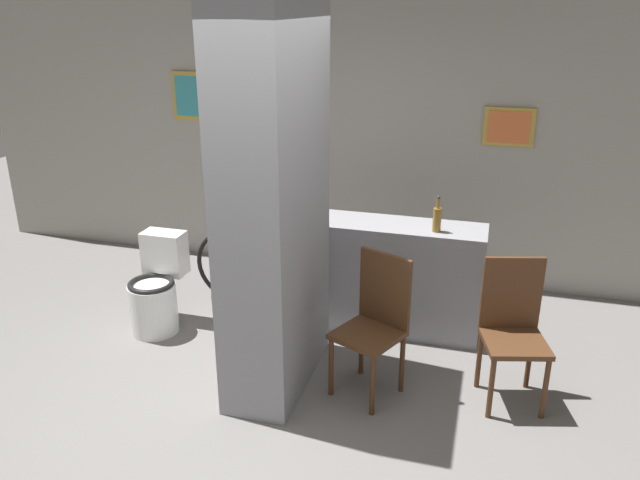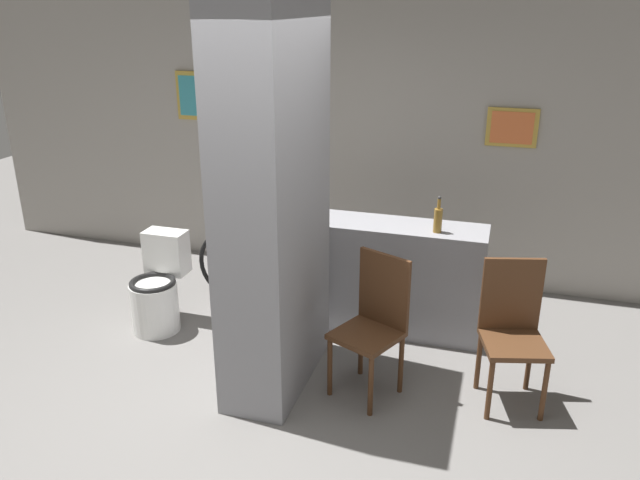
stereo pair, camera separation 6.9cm
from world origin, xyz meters
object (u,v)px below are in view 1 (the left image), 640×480
at_px(toilet, 156,292).
at_px(bottle_tall, 437,218).
at_px(chair_near_pillar, 375,320).
at_px(chair_by_doorway, 513,326).
at_px(bicycle, 280,270).

xyz_separation_m(toilet, bottle_tall, (2.22, 0.47, 0.70)).
bearing_deg(toilet, chair_near_pillar, -11.10).
xyz_separation_m(chair_near_pillar, chair_by_doorway, (0.91, 0.17, 0.00)).
bearing_deg(toilet, bottle_tall, 11.97).
height_order(toilet, chair_near_pillar, chair_near_pillar).
height_order(toilet, chair_by_doorway, chair_by_doorway).
height_order(bicycle, bottle_tall, bottle_tall).
height_order(toilet, bottle_tall, bottle_tall).
relative_size(chair_by_doorway, bicycle, 0.62).
height_order(chair_near_pillar, bicycle, chair_near_pillar).
bearing_deg(toilet, chair_by_doorway, -4.15).
xyz_separation_m(chair_near_pillar, bicycle, (-1.06, 1.02, -0.18)).
distance_m(toilet, chair_by_doorway, 2.84).
distance_m(chair_by_doorway, bottle_tall, 1.03).
bearing_deg(bottle_tall, bicycle, 172.84).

